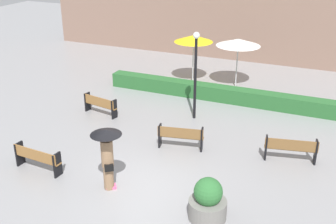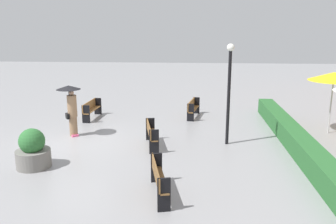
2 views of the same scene
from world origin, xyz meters
name	(u,v)px [view 1 (image 1 of 2)]	position (x,y,z in m)	size (l,w,h in m)	color
ground_plane	(134,188)	(0.00, 0.00, 0.00)	(60.00, 60.00, 0.00)	gray
bench_mid_center	(181,136)	(0.38, 3.06, 0.53)	(1.73, 0.67, 0.89)	brown
bench_far_left	(100,104)	(-4.10, 4.61, 0.50)	(1.73, 0.63, 0.85)	olive
bench_near_left	(37,158)	(-3.49, -0.32, 0.50)	(1.82, 0.48, 0.85)	olive
bench_far_right	(291,148)	(4.29, 3.72, 0.54)	(1.83, 0.68, 0.88)	brown
pedestrian_with_umbrella	(107,151)	(-0.70, -0.32, 1.35)	(0.96, 0.96, 2.11)	#8C6B4C
planter_pot	(208,201)	(2.61, -0.47, 0.55)	(1.09, 1.09, 1.28)	slate
lamp_post	(196,67)	(-0.12, 5.93, 2.34)	(0.28, 0.28, 3.80)	black
patio_umbrella_yellow	(194,39)	(-1.83, 10.34, 2.41)	(2.04, 2.04, 2.59)	silver
patio_umbrella_white	(238,42)	(0.48, 10.63, 2.37)	(2.26, 2.26, 2.55)	silver
hedge_strip	(218,93)	(0.20, 8.40, 0.35)	(11.34, 0.70, 0.70)	#28602D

